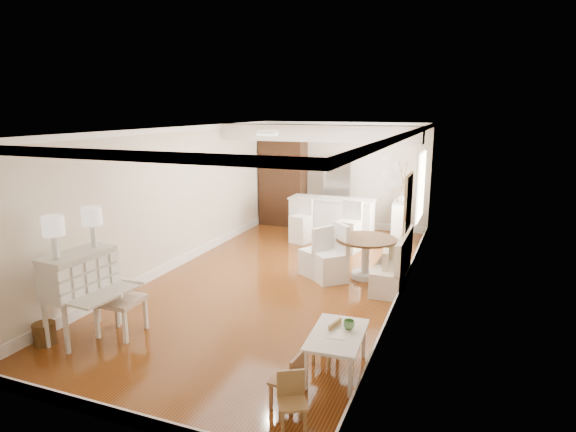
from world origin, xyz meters
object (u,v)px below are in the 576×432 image
Objects in this scene: slip_chair_near at (330,253)px; secretary_bureau at (81,295)px; kids_chair_b at (326,340)px; slip_chair_far at (315,250)px; bar_stool_left at (301,221)px; wicker_basket at (44,334)px; kids_table at (337,353)px; dining_table at (365,258)px; kids_chair_c at (292,402)px; kids_chair_a at (286,379)px; bar_stool_right at (349,227)px; breakfast_counter at (331,219)px; pantry_cabinet at (283,183)px; sideboard at (401,221)px; fridge at (350,197)px; gustavian_armchair at (120,299)px.

secretary_bureau is at bearing -80.06° from slip_chair_near.
kids_chair_b is 0.55× the size of slip_chair_near.
bar_stool_left is at bearing -121.10° from slip_chair_far.
kids_table reaches higher than wicker_basket.
wicker_basket is 0.26× the size of dining_table.
slip_chair_far is (-1.21, 4.44, 0.20)m from kids_chair_c.
kids_chair_a is at bearing 5.47° from kids_chair_b.
breakfast_counter is at bearing 139.05° from bar_stool_right.
bar_stool_left is at bearing 136.47° from dining_table.
kids_table is at bearing -63.35° from pantry_cabinet.
breakfast_counter is 1.03m from bar_stool_right.
kids_chair_c is at bearing -31.43° from slip_chair_near.
kids_table is 1.04× the size of slip_chair_far.
slip_chair_near is 1.11× the size of sideboard.
pantry_cabinet is (-1.09, 1.59, 0.62)m from bar_stool_left.
sideboard is (-0.06, 7.65, 0.17)m from kids_chair_c.
bar_stool_left reaches higher than breakfast_counter.
kids_chair_c is at bearing -76.82° from breakfast_counter.
fridge is at bearing 71.41° from kids_chair_c.
bar_stool_left is at bearing 80.39° from kids_chair_c.
fridge is at bearing 108.71° from dining_table.
sideboard reaches higher than kids_chair_b.
bar_stool_right is 1.74m from sideboard.
kids_chair_b is 5.86m from breakfast_counter.
gustavian_armchair is 1.08m from wicker_basket.
slip_chair_far is at bearing -30.50° from gustavian_armchair.
kids_chair_b reaches higher than kids_chair_c.
slip_chair_near is at bearing 72.67° from kids_chair_c.
dining_table is at bearing -163.42° from kids_chair_b.
slip_chair_far reaches higher than kids_chair_b.
sideboard is (0.79, 3.44, -0.07)m from slip_chair_near.
pantry_cabinet is (-0.33, 7.01, 0.63)m from gustavian_armchair.
slip_chair_far is 2.31m from bar_stool_left.
bar_stool_right is at bearing 64.20° from wicker_basket.
bar_stool_right is 1.95m from fridge.
bar_stool_right is (0.20, 1.75, 0.07)m from slip_chair_far.
fridge reaches higher than kids_chair_c.
kids_chair_b is (2.95, 0.29, -0.22)m from gustavian_armchair.
sideboard is (0.95, 1.45, -0.10)m from bar_stool_right.
slip_chair_far reaches higher than dining_table.
gustavian_armchair is at bearing -87.31° from pantry_cabinet.
pantry_cabinet reaches higher than gustavian_armchair.
bar_stool_right is (-1.01, 6.20, 0.27)m from kids_chair_c.
wicker_basket is 0.15× the size of breakfast_counter.
wicker_basket is 6.41m from bar_stool_right.
wicker_basket is 3.99m from kids_table.
fridge is at bearing 79.22° from breakfast_counter.
pantry_cabinet is at bearing 93.64° from secretary_bureau.
secretary_bureau reaches higher than slip_chair_far.
kids_chair_c is at bearing -112.11° from gustavian_armchair.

